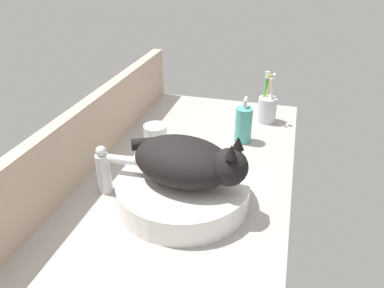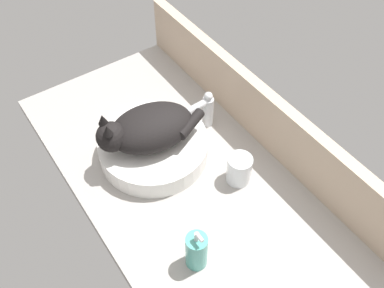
% 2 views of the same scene
% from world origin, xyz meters
% --- Properties ---
extents(ground_plane, '(1.18, 0.60, 0.04)m').
position_xyz_m(ground_plane, '(0.00, 0.00, -0.02)').
color(ground_plane, '#9E9993').
extents(backsplash_panel, '(1.18, 0.04, 0.19)m').
position_xyz_m(backsplash_panel, '(0.00, 0.28, 0.10)').
color(backsplash_panel, tan).
rests_on(backsplash_panel, ground_plane).
extents(sink_basin, '(0.33, 0.33, 0.07)m').
position_xyz_m(sink_basin, '(-0.12, -0.03, 0.03)').
color(sink_basin, white).
rests_on(sink_basin, ground_plane).
extents(cat, '(0.21, 0.32, 0.14)m').
position_xyz_m(cat, '(-0.12, -0.05, 0.12)').
color(cat, black).
rests_on(cat, sink_basin).
extents(faucet, '(0.04, 0.12, 0.14)m').
position_xyz_m(faucet, '(-0.13, 0.17, 0.07)').
color(faucet, silver).
rests_on(faucet, ground_plane).
extents(soap_dispenser, '(0.06, 0.06, 0.15)m').
position_xyz_m(soap_dispenser, '(0.25, -0.13, 0.06)').
color(soap_dispenser, teal).
rests_on(soap_dispenser, ground_plane).
extents(toothbrush_cup, '(0.07, 0.07, 0.19)m').
position_xyz_m(toothbrush_cup, '(0.42, -0.19, 0.05)').
color(toothbrush_cup, silver).
rests_on(toothbrush_cup, ground_plane).
extents(water_glass, '(0.07, 0.07, 0.09)m').
position_xyz_m(water_glass, '(0.10, 0.12, 0.04)').
color(water_glass, white).
rests_on(water_glass, ground_plane).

